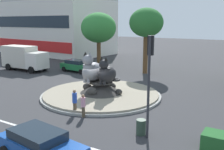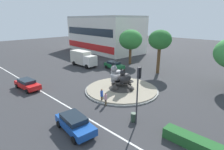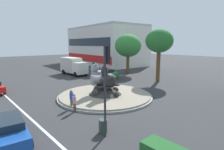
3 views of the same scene
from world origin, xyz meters
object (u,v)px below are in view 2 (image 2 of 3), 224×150
at_px(cat_statue_grey, 116,75).
at_px(cat_statue_black, 125,78).
at_px(pedestrian_blue_shirt, 102,95).
at_px(parked_car_right, 27,84).
at_px(third_tree_left, 131,40).
at_px(traffic_light_mast, 138,86).
at_px(delivery_box_truck, 83,58).
at_px(litter_bin, 133,117).
at_px(sedan_on_far_lane, 75,123).
at_px(pedestrian_pink_shirt, 106,99).
at_px(shophouse_block, 104,34).
at_px(second_tree_near_tower, 160,40).
at_px(hatchback_near_shophouse, 114,65).

distance_m(cat_statue_grey, cat_statue_black, 1.47).
xyz_separation_m(pedestrian_blue_shirt, parked_car_right, (-11.10, -4.53, -0.17)).
bearing_deg(cat_statue_black, pedestrian_blue_shirt, 2.39).
distance_m(cat_statue_black, third_tree_left, 17.22).
distance_m(traffic_light_mast, delivery_box_truck, 24.76).
bearing_deg(delivery_box_truck, litter_bin, -25.53).
distance_m(third_tree_left, litter_bin, 24.93).
bearing_deg(third_tree_left, parked_car_right, -92.40).
bearing_deg(sedan_on_far_lane, third_tree_left, 124.81).
bearing_deg(third_tree_left, traffic_light_mast, -49.60).
xyz_separation_m(cat_statue_black, pedestrian_pink_shirt, (1.06, -4.67, -1.28)).
bearing_deg(traffic_light_mast, parked_car_right, 92.18).
xyz_separation_m(shophouse_block, sedan_on_far_lane, (30.11, -32.23, -4.57)).
xyz_separation_m(third_tree_left, delivery_box_truck, (-6.28, -8.47, -3.76)).
distance_m(second_tree_near_tower, sedan_on_far_lane, 22.83).
relative_size(cat_statue_black, pedestrian_blue_shirt, 1.32).
bearing_deg(second_tree_near_tower, cat_statue_black, -81.91).
bearing_deg(pedestrian_pink_shirt, hatchback_near_shophouse, 144.56).
bearing_deg(shophouse_block, litter_bin, -34.21).
bearing_deg(litter_bin, parked_car_right, -167.09).
relative_size(cat_statue_grey, parked_car_right, 0.54).
bearing_deg(traffic_light_mast, sedan_on_far_lane, 135.78).
distance_m(second_tree_near_tower, pedestrian_blue_shirt, 16.95).
relative_size(pedestrian_blue_shirt, hatchback_near_shophouse, 0.36).
xyz_separation_m(cat_statue_grey, traffic_light_mast, (7.52, -5.18, 1.67)).
xyz_separation_m(pedestrian_blue_shirt, pedestrian_pink_shirt, (0.92, -0.23, -0.08)).
distance_m(cat_statue_grey, pedestrian_pink_shirt, 5.41).
bearing_deg(delivery_box_truck, hatchback_near_shophouse, 22.19).
distance_m(delivery_box_truck, litter_bin, 24.23).
bearing_deg(shophouse_block, second_tree_near_tower, -16.82).
height_order(cat_statue_black, litter_bin, cat_statue_black).
distance_m(sedan_on_far_lane, parked_car_right, 13.75).
xyz_separation_m(sedan_on_far_lane, hatchback_near_shophouse, (-12.32, 18.09, 0.03)).
distance_m(third_tree_left, delivery_box_truck, 11.19).
bearing_deg(second_tree_near_tower, pedestrian_blue_shirt, -83.64).
relative_size(cat_statue_grey, third_tree_left, 0.34).
distance_m(cat_statue_grey, sedan_on_far_lane, 11.02).
bearing_deg(traffic_light_mast, cat_statue_grey, 45.37).
relative_size(cat_statue_grey, shophouse_block, 0.10).
xyz_separation_m(pedestrian_blue_shirt, litter_bin, (5.46, -0.73, -0.49)).
relative_size(cat_statue_black, litter_bin, 2.56).
relative_size(traffic_light_mast, second_tree_near_tower, 0.71).
distance_m(second_tree_near_tower, litter_bin, 19.13).
relative_size(cat_statue_black, parked_car_right, 0.48).
height_order(shophouse_block, second_tree_near_tower, shophouse_block).
height_order(pedestrian_blue_shirt, sedan_on_far_lane, pedestrian_blue_shirt).
bearing_deg(hatchback_near_shophouse, pedestrian_pink_shirt, -43.16).
distance_m(pedestrian_pink_shirt, parked_car_right, 12.76).
xyz_separation_m(cat_statue_black, sedan_on_far_lane, (2.74, -10.17, -1.36)).
distance_m(sedan_on_far_lane, delivery_box_truck, 24.44).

